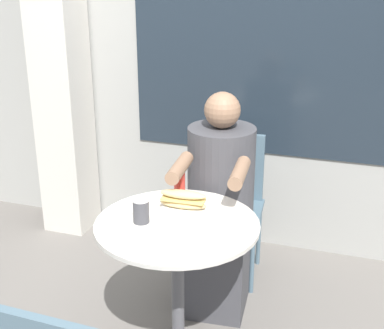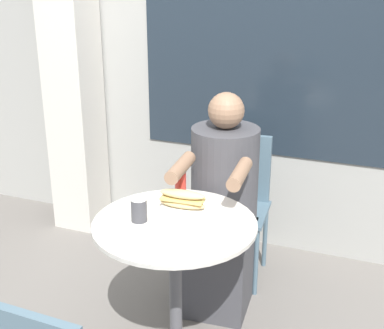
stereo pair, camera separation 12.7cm
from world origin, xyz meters
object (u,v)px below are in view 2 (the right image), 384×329
Objects in this scene: sandwich_on_plate at (183,201)px; drink_cup at (139,209)px; seated_diner at (222,217)px; condiment_bottle at (181,182)px; cafe_table at (175,261)px; diner_chair at (239,193)px.

sandwich_on_plate is 1.95× the size of drink_cup.
seated_diner is 0.44m from condiment_bottle.
cafe_table is 3.35× the size of sandwich_on_plate.
sandwich_on_plate is 0.23m from drink_cup.
cafe_table is 0.57m from seated_diner.
diner_chair is at bearing 79.30° from drink_cup.
diner_chair is 1.02m from drink_cup.
condiment_bottle is at bearing 116.07° from sandwich_on_plate.
diner_chair is 7.57× the size of drink_cup.
drink_cup is at bearing -126.49° from sandwich_on_plate.
condiment_bottle is at bearing 107.33° from cafe_table.
diner_chair is at bearing -93.18° from seated_diner.
diner_chair reaches higher than sandwich_on_plate.
seated_diner is 0.51m from sandwich_on_plate.
condiment_bottle is at bearing 74.88° from diner_chair.
cafe_table is 0.28m from sandwich_on_plate.
drink_cup is (-0.19, -0.61, 0.29)m from seated_diner.
cafe_table is 0.86× the size of diner_chair.
diner_chair is 5.52× the size of condiment_bottle.
seated_diner is 5.40× the size of sandwich_on_plate.
drink_cup is 0.73× the size of condiment_bottle.
cafe_table is at bearing 83.17° from diner_chair.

